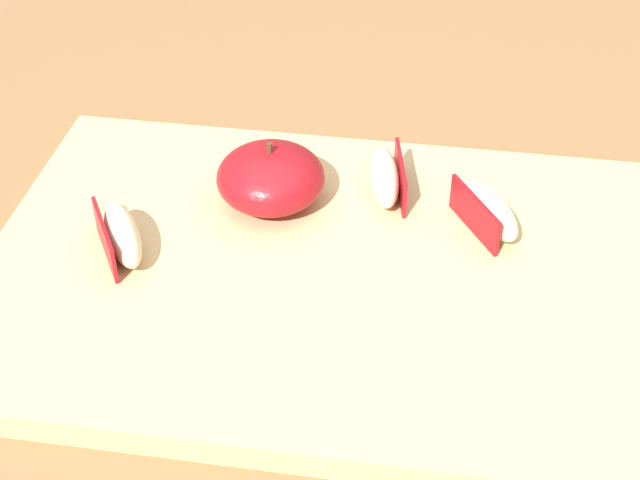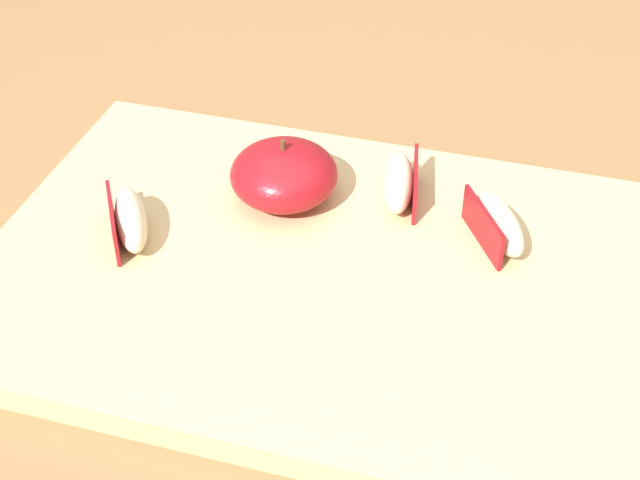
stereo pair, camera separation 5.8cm
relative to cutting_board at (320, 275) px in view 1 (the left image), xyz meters
The scene contains 6 objects.
dining_table 0.11m from the cutting_board, 78.27° to the left, with size 1.45×0.99×0.75m.
cutting_board is the anchor object (origin of this frame).
apple_half_skin_up 0.08m from the cutting_board, 125.10° to the left, with size 0.07×0.07×0.05m.
apple_wedge_near_knife 0.09m from the cutting_board, 68.60° to the left, with size 0.03×0.06×0.03m.
apple_wedge_middle 0.12m from the cutting_board, 28.35° to the left, with size 0.05×0.06×0.03m.
apple_wedge_back 0.13m from the cutting_board, behind, with size 0.05×0.06×0.03m.
Camera 1 is at (0.06, -0.51, 1.15)m, focal length 53.46 mm.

